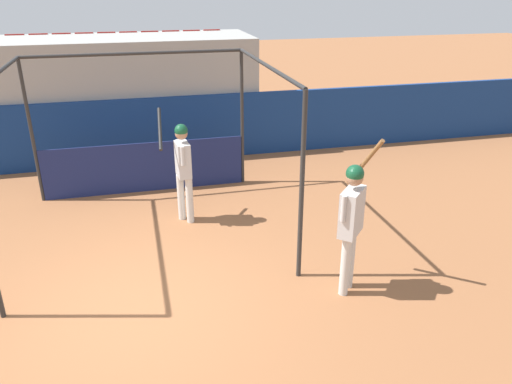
% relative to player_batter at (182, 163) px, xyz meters
% --- Properties ---
extents(ground_plane, '(60.00, 60.00, 0.00)m').
position_rel_player_batter_xyz_m(ground_plane, '(-0.98, -2.56, -1.12)').
color(ground_plane, '#935B38').
extents(outfield_wall, '(24.00, 0.12, 1.56)m').
position_rel_player_batter_xyz_m(outfield_wall, '(-0.98, 3.38, -0.34)').
color(outfield_wall, navy).
rests_on(outfield_wall, ground).
extents(bleacher_section, '(6.50, 2.40, 2.84)m').
position_rel_player_batter_xyz_m(bleacher_section, '(-0.98, 4.64, 0.30)').
color(bleacher_section, '#9E9E99').
rests_on(bleacher_section, ground).
extents(batting_cage, '(4.19, 3.94, 2.85)m').
position_rel_player_batter_xyz_m(batting_cage, '(-0.63, 0.86, 0.09)').
color(batting_cage, '#282828').
rests_on(batting_cage, ground).
extents(player_batter, '(0.55, 0.86, 2.01)m').
position_rel_player_batter_xyz_m(player_batter, '(0.00, 0.00, 0.00)').
color(player_batter, silver).
rests_on(player_batter, ground).
extents(player_waiting, '(0.65, 0.81, 2.23)m').
position_rel_player_batter_xyz_m(player_waiting, '(1.98, -2.79, 0.07)').
color(player_waiting, silver).
rests_on(player_waiting, ground).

